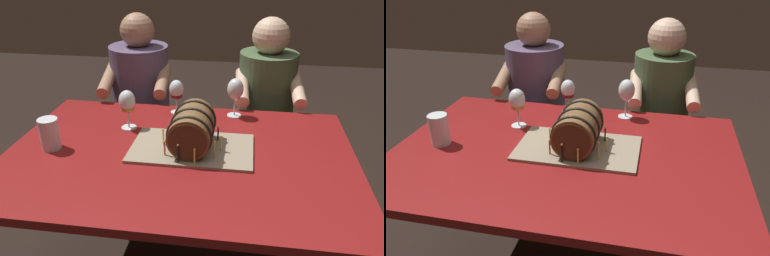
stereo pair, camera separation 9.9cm
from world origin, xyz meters
TOP-DOWN VIEW (x-y plane):
  - dining_table at (0.00, 0.00)m, footprint 1.44×0.99m
  - barrel_cake at (0.05, 0.04)m, footprint 0.51×0.31m
  - wine_glass_empty at (0.21, 0.41)m, footprint 0.08×0.08m
  - wine_glass_amber at (-0.27, 0.20)m, footprint 0.08×0.08m
  - wine_glass_red at (-0.08, 0.41)m, footprint 0.07×0.07m
  - beer_pint at (-0.54, -0.04)m, footprint 0.08×0.08m
  - person_seated_left at (-0.38, 0.77)m, footprint 0.41×0.49m
  - person_seated_right at (0.38, 0.77)m, footprint 0.38×0.47m

SIDE VIEW (x-z plane):
  - person_seated_right at x=0.38m, z-range -0.05..1.13m
  - person_seated_left at x=-0.38m, z-range -0.04..1.15m
  - dining_table at x=0.00m, z-range 0.28..1.03m
  - beer_pint at x=-0.54m, z-range 0.75..0.88m
  - barrel_cake at x=0.05m, z-range 0.74..0.93m
  - wine_glass_red at x=-0.08m, z-range 0.79..0.96m
  - wine_glass_amber at x=-0.27m, z-range 0.79..0.97m
  - wine_glass_empty at x=0.21m, z-range 0.79..0.99m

